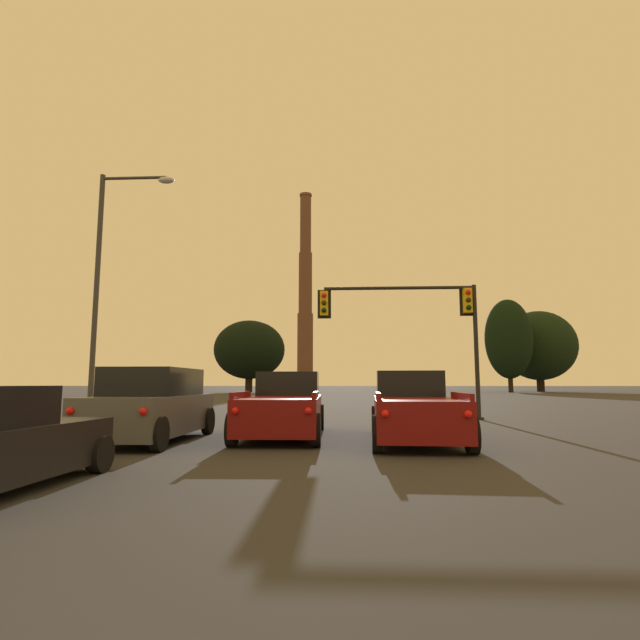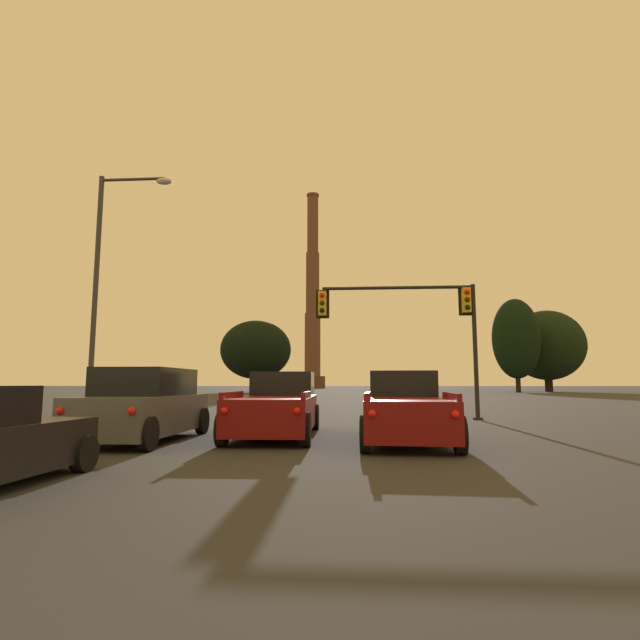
% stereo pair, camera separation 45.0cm
% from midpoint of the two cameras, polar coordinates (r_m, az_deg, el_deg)
% --- Properties ---
extents(pickup_truck_right_lane_front, '(2.43, 5.59, 1.82)m').
position_cam_midpoint_polar(pickup_truck_right_lane_front, '(13.41, 9.68, -9.99)').
color(pickup_truck_right_lane_front, maroon).
rests_on(pickup_truck_right_lane_front, ground_plane).
extents(pickup_truck_center_lane_front, '(2.33, 5.56, 1.82)m').
position_cam_midpoint_polar(pickup_truck_center_lane_front, '(14.42, -5.00, -9.87)').
color(pickup_truck_center_lane_front, maroon).
rests_on(pickup_truck_center_lane_front, ground_plane).
extents(suv_left_lane_front, '(2.11, 4.91, 1.86)m').
position_cam_midpoint_polar(suv_left_lane_front, '(13.75, -19.54, -9.22)').
color(suv_left_lane_front, '#4C4F54').
rests_on(suv_left_lane_front, ground_plane).
extents(traffic_light_overhead_right, '(6.83, 0.50, 5.60)m').
position_cam_midpoint_polar(traffic_light_overhead_right, '(21.41, 10.77, 0.58)').
color(traffic_light_overhead_right, black).
rests_on(traffic_light_overhead_right, ground_plane).
extents(street_lamp, '(3.02, 0.36, 9.78)m').
position_cam_midpoint_polar(street_lamp, '(21.38, -23.65, 5.27)').
color(street_lamp, '#38383A').
rests_on(street_lamp, ground_plane).
extents(smokestack, '(7.66, 7.66, 60.80)m').
position_cam_midpoint_polar(smokestack, '(152.77, -1.78, 1.14)').
color(smokestack, '#523427').
rests_on(smokestack, ground_plane).
extents(treeline_center_left, '(13.23, 11.91, 14.49)m').
position_cam_midpoint_polar(treeline_center_left, '(98.03, 23.58, -2.69)').
color(treeline_center_left, black).
rests_on(treeline_center_left, ground_plane).
extents(treeline_left_mid, '(11.83, 10.65, 11.99)m').
position_cam_midpoint_polar(treeline_left_mid, '(84.37, -8.22, -3.38)').
color(treeline_left_mid, black).
rests_on(treeline_left_mid, ground_plane).
extents(treeline_far_left, '(7.70, 6.93, 15.47)m').
position_cam_midpoint_polar(treeline_far_left, '(88.61, 20.61, -2.04)').
color(treeline_far_left, black).
rests_on(treeline_far_left, ground_plane).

